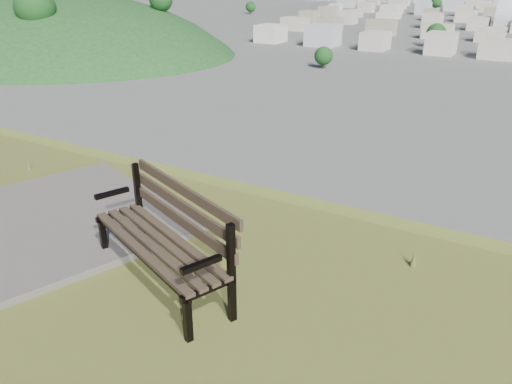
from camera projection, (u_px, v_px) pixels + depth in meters
The scene contains 4 objects.
park_bench at pixel (167, 232), 5.09m from camera, with size 2.07×1.33×1.04m.
grass_tufts at pixel (29, 361), 4.05m from camera, with size 12.49×7.38×0.28m.
green_wooded_hill at pixel (52, 51), 195.25m from camera, with size 174.84×139.87×87.42m.
city_trees at pixel (500, 19), 276.95m from camera, with size 406.52×387.20×9.98m.
Camera 1 is at (3.28, -1.81, 28.00)m, focal length 35.00 mm.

